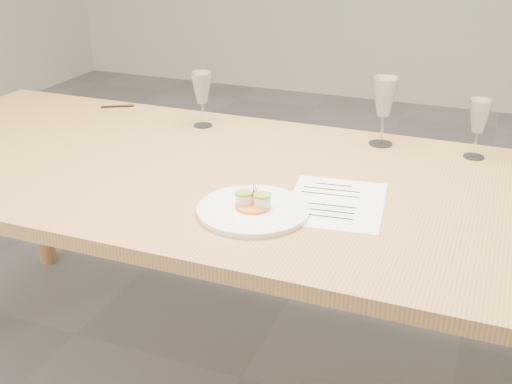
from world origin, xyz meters
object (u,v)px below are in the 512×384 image
at_px(wine_glass_0, 202,89).
at_px(wine_glass_2, 479,118).
at_px(ballpoint_pen, 118,106).
at_px(wine_glass_1, 384,98).
at_px(dinner_plate, 253,209).
at_px(recipe_sheet, 336,203).
at_px(dining_table, 238,194).

height_order(wine_glass_0, wine_glass_2, wine_glass_0).
bearing_deg(ballpoint_pen, wine_glass_2, -32.44).
xyz_separation_m(ballpoint_pen, wine_glass_1, (1.01, -0.04, 0.15)).
relative_size(dinner_plate, recipe_sheet, 0.84).
bearing_deg(dinner_plate, dining_table, 121.12).
distance_m(dinner_plate, recipe_sheet, 0.22).
bearing_deg(ballpoint_pen, dinner_plate, -69.03).
bearing_deg(dining_table, wine_glass_0, 129.00).
distance_m(recipe_sheet, ballpoint_pen, 1.12).
bearing_deg(recipe_sheet, wine_glass_0, 136.46).
height_order(dining_table, wine_glass_1, wine_glass_1).
xyz_separation_m(ballpoint_pen, wine_glass_0, (0.40, -0.08, 0.13)).
height_order(recipe_sheet, ballpoint_pen, ballpoint_pen).
xyz_separation_m(wine_glass_1, wine_glass_2, (0.29, -0.01, -0.03)).
height_order(recipe_sheet, wine_glass_2, wine_glass_2).
bearing_deg(wine_glass_0, ballpoint_pen, 168.54).
bearing_deg(wine_glass_0, dinner_plate, -53.95).
distance_m(dinner_plate, wine_glass_2, 0.78).
relative_size(recipe_sheet, wine_glass_1, 1.55).
height_order(wine_glass_0, wine_glass_1, wine_glass_1).
bearing_deg(dinner_plate, wine_glass_0, 126.05).
xyz_separation_m(dinner_plate, wine_glass_2, (0.48, 0.61, 0.11)).
height_order(dining_table, wine_glass_0, wine_glass_0).
relative_size(dinner_plate, wine_glass_0, 1.50).
bearing_deg(wine_glass_2, dining_table, -148.62).
relative_size(dinner_plate, ballpoint_pen, 2.52).
bearing_deg(dinner_plate, ballpoint_pen, 141.24).
distance_m(recipe_sheet, wine_glass_0, 0.75).
relative_size(dining_table, wine_glass_1, 11.01).
relative_size(wine_glass_0, wine_glass_1, 0.86).
xyz_separation_m(recipe_sheet, wine_glass_1, (0.02, 0.48, 0.15)).
xyz_separation_m(dinner_plate, ballpoint_pen, (-0.82, 0.66, -0.01)).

